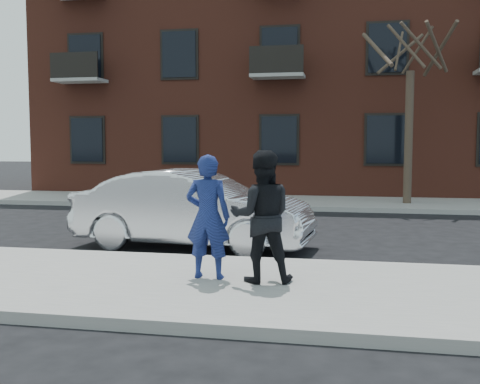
% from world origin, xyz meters
% --- Properties ---
extents(ground, '(100.00, 100.00, 0.00)m').
position_xyz_m(ground, '(0.00, 0.00, 0.00)').
color(ground, black).
rests_on(ground, ground).
extents(near_sidewalk, '(50.00, 3.50, 0.15)m').
position_xyz_m(near_sidewalk, '(0.00, -0.25, 0.07)').
color(near_sidewalk, gray).
rests_on(near_sidewalk, ground).
extents(near_curb, '(50.00, 0.10, 0.15)m').
position_xyz_m(near_curb, '(0.00, 1.55, 0.07)').
color(near_curb, '#999691').
rests_on(near_curb, ground).
extents(far_sidewalk, '(50.00, 3.50, 0.15)m').
position_xyz_m(far_sidewalk, '(0.00, 11.25, 0.07)').
color(far_sidewalk, gray).
rests_on(far_sidewalk, ground).
extents(far_curb, '(50.00, 0.10, 0.15)m').
position_xyz_m(far_curb, '(0.00, 9.45, 0.07)').
color(far_curb, '#999691').
rests_on(far_curb, ground).
extents(apartment_building, '(24.30, 10.30, 12.30)m').
position_xyz_m(apartment_building, '(2.00, 18.00, 6.16)').
color(apartment_building, '#5F2A1D').
rests_on(apartment_building, ground).
extents(street_tree, '(3.60, 3.60, 6.80)m').
position_xyz_m(street_tree, '(4.50, 11.00, 5.52)').
color(street_tree, '#362A20').
rests_on(street_tree, far_sidewalk).
extents(silver_sedan, '(4.82, 2.10, 1.54)m').
position_xyz_m(silver_sedan, '(-0.37, 2.95, 0.77)').
color(silver_sedan, silver).
rests_on(silver_sedan, ground).
extents(man_hoodie, '(0.65, 0.50, 1.77)m').
position_xyz_m(man_hoodie, '(0.67, 0.02, 1.04)').
color(man_hoodie, navy).
rests_on(man_hoodie, near_sidewalk).
extents(man_peacoat, '(1.01, 0.85, 1.83)m').
position_xyz_m(man_peacoat, '(1.46, -0.04, 1.07)').
color(man_peacoat, black).
rests_on(man_peacoat, near_sidewalk).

